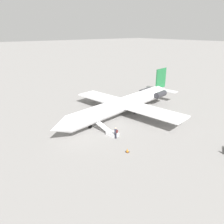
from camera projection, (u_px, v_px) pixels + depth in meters
name	position (u px, v px, depth m)	size (l,w,h in m)	color
ground_plane	(122.00, 115.00, 40.83)	(600.00, 600.00, 0.00)	gray
airplane_main	(125.00, 103.00, 40.75)	(30.90, 23.56, 7.11)	white
boarding_stairs	(110.00, 132.00, 33.20)	(1.65, 4.13, 1.75)	silver
passenger	(116.00, 132.00, 31.79)	(0.37, 0.56, 1.74)	#23232D
traffic_cone_near_stairs	(127.00, 150.00, 28.47)	(0.46, 0.46, 0.50)	black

